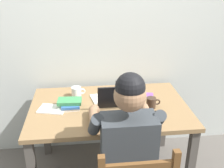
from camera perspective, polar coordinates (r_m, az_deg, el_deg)
name	(u,v)px	position (r m, az deg, el deg)	size (l,w,h in m)	color
back_wall	(103,23)	(2.50, -1.85, 12.82)	(6.00, 0.04, 2.60)	beige
desk	(109,115)	(2.27, -0.60, -6.68)	(1.30, 0.84, 0.71)	olive
seated_person	(126,145)	(1.84, 2.91, -12.81)	(0.50, 0.60, 1.24)	#33383D
laptop	(120,110)	(2.06, 1.72, -5.64)	(0.33, 0.30, 0.23)	black
computer_mouse	(157,114)	(2.11, 9.61, -6.36)	(0.06, 0.10, 0.03)	black
coffee_mug_white	(77,92)	(2.38, -7.54, -1.71)	(0.12, 0.08, 0.09)	white
coffee_mug_dark	(151,103)	(2.21, 8.39, -3.96)	(0.12, 0.08, 0.09)	#38281E
book_stack_main	(70,104)	(2.21, -9.03, -4.21)	(0.20, 0.16, 0.07)	white
paper_pile_near_laptop	(52,109)	(2.22, -12.60, -5.22)	(0.21, 0.15, 0.01)	white
paper_pile_back_corner	(104,98)	(2.35, -1.81, -3.01)	(0.21, 0.18, 0.01)	silver
landscape_photo_print	(146,95)	(2.44, 7.25, -2.26)	(0.13, 0.09, 0.00)	#7A4293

